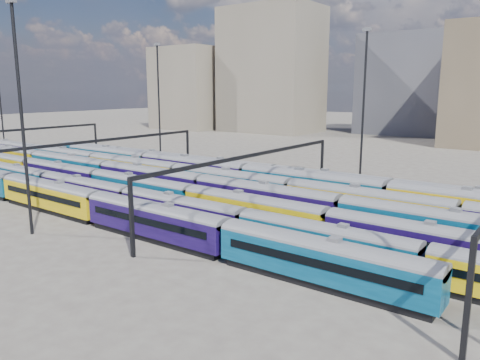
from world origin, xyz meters
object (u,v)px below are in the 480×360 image
Objects in this scene: rake_1 at (129,197)px; mast_2 at (21,110)px; rake_2 at (98,179)px; rake_0 at (51,193)px.

rake_1 is 16.86m from mast_2.
rake_1 is 0.95× the size of rake_2.
rake_2 is at bearing 108.86° from rake_0.
rake_0 is 0.90× the size of rake_1.
rake_0 is 10.57m from rake_2.
rake_2 is at bearing 122.01° from mast_2.
rake_0 is 0.85× the size of rake_2.
mast_2 reaches higher than rake_0.
rake_0 is 3.90× the size of mast_2.
rake_0 reaches higher than rake_1.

